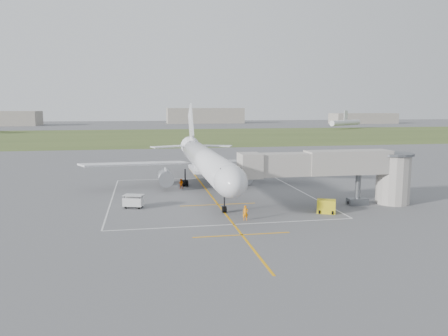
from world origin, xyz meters
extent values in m
plane|color=#5E5E61|center=(0.00, 0.00, 0.00)|extent=(700.00, 700.00, 0.00)
cube|color=#435625|center=(0.00, 130.00, 0.01)|extent=(700.00, 120.00, 0.02)
cube|color=orange|center=(0.00, -5.00, 0.01)|extent=(0.25, 60.00, 0.01)
cube|color=orange|center=(0.00, -24.00, 0.01)|extent=(10.00, 0.25, 0.01)
cube|color=orange|center=(0.00, -10.00, 0.01)|extent=(10.00, 0.25, 0.01)
cube|color=silver|center=(0.00, 12.00, 0.01)|extent=(28.00, 0.20, 0.01)
cube|color=silver|center=(0.00, -20.00, 0.01)|extent=(28.00, 0.20, 0.01)
cube|color=silver|center=(-14.00, -4.00, 0.01)|extent=(0.20, 32.00, 0.01)
cube|color=silver|center=(14.00, -4.00, 0.01)|extent=(0.20, 32.00, 0.01)
cylinder|color=silver|center=(0.00, 0.00, 4.50)|extent=(3.80, 36.00, 3.80)
ellipsoid|color=silver|center=(0.00, -18.00, 4.50)|extent=(3.80, 7.22, 3.80)
cube|color=black|center=(0.00, -18.90, 5.55)|extent=(2.40, 1.60, 0.99)
cone|color=silver|center=(0.00, 20.50, 4.90)|extent=(3.80, 6.00, 3.80)
cube|color=silver|center=(10.50, 6.00, 3.65)|extent=(17.93, 11.24, 1.23)
cube|color=silver|center=(-10.50, 6.00, 3.65)|extent=(17.93, 11.24, 1.23)
cube|color=silver|center=(0.00, 3.00, 2.95)|extent=(4.20, 8.00, 0.50)
cube|color=silver|center=(0.00, 21.20, 9.20)|extent=(0.30, 7.89, 8.65)
cube|color=silver|center=(0.00, 19.00, 6.20)|extent=(0.35, 5.00, 1.20)
cube|color=silver|center=(4.20, 20.20, 5.10)|extent=(7.85, 5.03, 0.20)
cube|color=silver|center=(-4.20, 20.20, 5.10)|extent=(7.85, 5.03, 0.20)
cylinder|color=gray|center=(6.20, 2.50, 1.90)|extent=(2.30, 4.20, 2.30)
cube|color=silver|center=(6.20, 2.20, 2.70)|extent=(0.25, 2.40, 1.20)
cylinder|color=gray|center=(-6.20, 2.50, 1.90)|extent=(2.30, 4.20, 2.30)
cube|color=silver|center=(-6.20, 2.20, 2.70)|extent=(0.25, 2.40, 1.20)
cylinder|color=black|center=(0.00, -14.50, 1.30)|extent=(0.18, 0.18, 2.60)
cylinder|color=black|center=(-0.11, -14.50, 0.40)|extent=(0.28, 0.80, 0.80)
cylinder|color=black|center=(0.11, -14.50, 0.40)|extent=(0.28, 0.80, 0.80)
cylinder|color=black|center=(2.90, 4.50, 1.40)|extent=(0.22, 0.22, 2.80)
cylinder|color=black|center=(2.62, 4.15, 0.48)|extent=(0.32, 0.96, 0.96)
cylinder|color=black|center=(3.18, 4.15, 0.48)|extent=(0.32, 0.96, 0.96)
cylinder|color=black|center=(2.62, 4.85, 0.48)|extent=(0.32, 0.96, 0.96)
cylinder|color=black|center=(3.18, 4.85, 0.48)|extent=(0.32, 0.96, 0.96)
cylinder|color=black|center=(-2.90, 4.50, 1.40)|extent=(0.22, 0.22, 2.80)
cylinder|color=black|center=(-3.18, 4.15, 0.48)|extent=(0.32, 0.96, 0.96)
cylinder|color=black|center=(-2.62, 4.15, 0.48)|extent=(0.32, 0.96, 0.96)
cylinder|color=black|center=(-3.18, 4.85, 0.48)|extent=(0.32, 0.96, 0.96)
cylinder|color=black|center=(-2.62, 4.85, 0.48)|extent=(0.32, 0.96, 0.96)
cube|color=#A7A197|center=(7.74, -13.50, 5.60)|extent=(11.09, 2.90, 2.80)
cube|color=#A7A197|center=(16.46, -13.50, 5.70)|extent=(11.09, 3.10, 3.00)
cube|color=#A7A197|center=(3.40, -13.50, 5.60)|extent=(2.60, 3.40, 3.00)
cylinder|color=#55585C|center=(18.00, -13.50, 2.10)|extent=(0.70, 0.70, 4.20)
cube|color=#55585C|center=(18.00, -13.50, 0.45)|extent=(2.60, 1.40, 0.90)
cylinder|color=#A7A197|center=(23.00, -13.50, 3.20)|extent=(4.40, 4.40, 6.40)
cylinder|color=#55585C|center=(23.00, -13.50, 6.60)|extent=(5.00, 5.00, 0.30)
cylinder|color=black|center=(17.00, -13.50, 0.35)|extent=(0.70, 0.30, 0.70)
cylinder|color=black|center=(19.00, -13.50, 0.35)|extent=(0.70, 0.30, 0.70)
cube|color=gold|center=(12.10, -16.97, 0.82)|extent=(2.57, 2.19, 1.63)
cylinder|color=black|center=(11.16, -17.20, 0.24)|extent=(0.40, 0.53, 0.48)
cylinder|color=black|center=(12.54, -17.83, 0.24)|extent=(0.40, 0.53, 0.48)
cube|color=silver|center=(-10.89, -9.88, 0.83)|extent=(2.79, 2.19, 1.08)
cube|color=silver|center=(-10.89, -9.88, 1.66)|extent=(2.79, 2.19, 0.08)
cylinder|color=black|center=(-12.01, -10.11, 1.03)|extent=(0.08, 0.08, 1.27)
cylinder|color=black|center=(-10.16, -10.75, 1.03)|extent=(0.08, 0.08, 1.27)
cylinder|color=black|center=(-11.62, -9.00, 1.03)|extent=(0.08, 0.08, 1.27)
cylinder|color=black|center=(-9.78, -9.65, 1.03)|extent=(0.08, 0.08, 1.27)
cylinder|color=black|center=(-11.90, -10.10, 0.20)|extent=(0.29, 0.43, 0.39)
cylinder|color=black|center=(-10.24, -10.68, 0.20)|extent=(0.29, 0.43, 0.39)
cylinder|color=black|center=(-11.55, -9.08, 0.20)|extent=(0.29, 0.43, 0.39)
cylinder|color=black|center=(-9.88, -9.66, 0.20)|extent=(0.29, 0.43, 0.39)
imported|color=orange|center=(1.69, -18.50, 0.86)|extent=(0.67, 0.48, 1.72)
imported|color=#F26107|center=(-3.77, 2.41, 0.79)|extent=(0.93, 0.83, 1.58)
cube|color=gray|center=(40.00, 280.00, 6.00)|extent=(60.00, 20.00, 12.00)
cube|color=gray|center=(160.00, 250.00, 4.00)|extent=(50.00, 18.00, 8.00)
cylinder|color=silver|center=(109.84, 177.69, 3.50)|extent=(27.76, 21.42, 3.20)
cube|color=silver|center=(109.84, 177.69, 8.00)|extent=(3.41, 2.60, 5.50)
camera|label=1|loc=(-9.62, -65.44, 12.75)|focal=35.00mm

